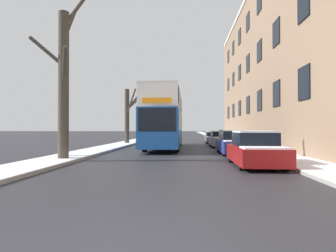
% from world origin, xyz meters
% --- Properties ---
extents(sidewalk_left, '(2.23, 130.00, 0.16)m').
position_xyz_m(sidewalk_left, '(-5.81, 53.00, 0.08)').
color(sidewalk_left, gray).
rests_on(sidewalk_left, ground).
extents(sidewalk_right, '(2.23, 130.00, 0.16)m').
position_xyz_m(sidewalk_right, '(5.81, 53.00, 0.08)').
color(sidewalk_right, gray).
rests_on(sidewalk_right, ground).
extents(terrace_facade_right, '(9.10, 39.47, 16.08)m').
position_xyz_m(terrace_facade_right, '(11.41, 22.27, 8.04)').
color(terrace_facade_right, '#8C7056').
rests_on(terrace_facade_right, ground).
extents(bare_tree_left_0, '(2.76, 2.99, 8.72)m').
position_xyz_m(bare_tree_left_0, '(-5.53, 9.60, 4.09)').
color(bare_tree_left_0, '#423A30').
rests_on(bare_tree_left_0, ground).
extents(bare_tree_left_1, '(2.74, 2.71, 6.20)m').
position_xyz_m(bare_tree_left_1, '(-5.50, 23.81, 3.26)').
color(bare_tree_left_1, '#423A30').
rests_on(bare_tree_left_1, ground).
extents(double_decker_bus, '(2.62, 11.40, 4.58)m').
position_xyz_m(double_decker_bus, '(-1.20, 18.44, 2.59)').
color(double_decker_bus, '#194C99').
rests_on(double_decker_bus, ground).
extents(parked_car_0, '(1.88, 3.94, 1.54)m').
position_xyz_m(parked_car_0, '(3.60, 8.56, 0.70)').
color(parked_car_0, maroon).
rests_on(parked_car_0, ground).
extents(parked_car_1, '(1.77, 4.55, 1.54)m').
position_xyz_m(parked_car_1, '(3.60, 14.07, 0.71)').
color(parked_car_1, navy).
rests_on(parked_car_1, ground).
extents(parked_car_2, '(1.79, 4.21, 1.43)m').
position_xyz_m(parked_car_2, '(3.60, 20.54, 0.67)').
color(parked_car_2, slate).
rests_on(parked_car_2, ground).
extents(parked_car_3, '(1.88, 4.17, 1.30)m').
position_xyz_m(parked_car_3, '(3.60, 26.53, 0.61)').
color(parked_car_3, '#474C56').
rests_on(parked_car_3, ground).
extents(pedestrian_left_sidewalk, '(0.35, 0.35, 1.61)m').
position_xyz_m(pedestrian_left_sidewalk, '(-6.14, 10.67, 0.89)').
color(pedestrian_left_sidewalk, navy).
rests_on(pedestrian_left_sidewalk, ground).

